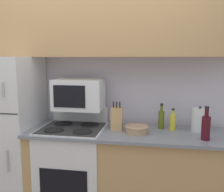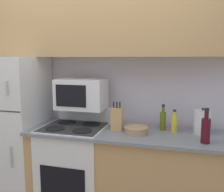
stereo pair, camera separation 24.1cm
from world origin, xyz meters
name	(u,v)px [view 2 (the right image)]	position (x,y,z in m)	size (l,w,h in m)	color
wall_back	(102,91)	(0.00, 0.67, 1.27)	(8.00, 0.05, 2.55)	silver
lower_cabinets	(127,175)	(0.37, 0.30, 0.47)	(1.97, 0.63, 0.93)	tan
refrigerator	(11,130)	(-0.99, 0.32, 0.83)	(0.75, 0.66, 1.65)	white
upper_cabinets	(96,21)	(0.00, 0.47, 2.02)	(2.72, 0.34, 0.74)	tan
stove	(75,168)	(-0.19, 0.29, 0.49)	(0.64, 0.62, 1.10)	white
microwave	(81,94)	(-0.15, 0.41, 1.26)	(0.51, 0.32, 0.32)	white
knife_block	(117,119)	(0.27, 0.30, 1.05)	(0.11, 0.09, 0.29)	tan
bowl	(136,130)	(0.47, 0.24, 0.97)	(0.23, 0.23, 0.07)	tan
bottle_wine_red	(206,129)	(1.08, 0.14, 1.05)	(0.08, 0.08, 0.30)	#470F19
bottle_cooking_spray	(174,123)	(0.82, 0.40, 1.01)	(0.06, 0.06, 0.22)	gold
bottle_olive_oil	(163,120)	(0.71, 0.43, 1.03)	(0.06, 0.06, 0.26)	#5B6619
kettle	(202,122)	(1.07, 0.40, 1.04)	(0.15, 0.15, 0.25)	white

